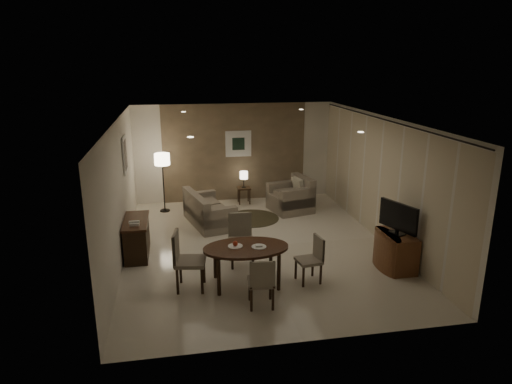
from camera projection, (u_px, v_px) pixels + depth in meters
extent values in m
cube|color=beige|center=(258.00, 246.00, 9.76)|extent=(5.50, 7.00, 0.00)
cube|color=white|center=(258.00, 120.00, 9.00)|extent=(5.50, 7.00, 0.00)
cube|color=#7D674E|center=(235.00, 152.00, 12.69)|extent=(5.50, 0.00, 2.70)
cube|color=white|center=(120.00, 192.00, 8.91)|extent=(0.00, 7.00, 2.70)
cube|color=white|center=(383.00, 179.00, 9.86)|extent=(0.00, 7.00, 2.70)
cube|color=#7D674E|center=(235.00, 153.00, 12.67)|extent=(3.96, 0.03, 2.70)
cylinder|color=black|center=(384.00, 120.00, 9.48)|extent=(0.03, 6.80, 0.03)
cube|color=silver|center=(238.00, 144.00, 12.59)|extent=(0.72, 0.03, 0.72)
cube|color=black|center=(238.00, 144.00, 12.58)|extent=(0.34, 0.01, 0.34)
cube|color=silver|center=(125.00, 155.00, 9.90)|extent=(0.03, 0.60, 0.80)
cube|color=gray|center=(125.00, 155.00, 9.91)|extent=(0.01, 0.46, 0.64)
cylinder|color=white|center=(190.00, 137.00, 7.06)|extent=(0.10, 0.10, 0.01)
cylinder|color=white|center=(361.00, 132.00, 7.55)|extent=(0.10, 0.10, 0.01)
cylinder|color=white|center=(184.00, 112.00, 10.46)|extent=(0.10, 0.10, 0.01)
cylinder|color=white|center=(301.00, 109.00, 10.95)|extent=(0.10, 0.10, 0.01)
cylinder|color=white|center=(235.00, 246.00, 7.95)|extent=(0.26, 0.26, 0.02)
cylinder|color=white|center=(259.00, 247.00, 7.92)|extent=(0.26, 0.26, 0.02)
sphere|color=#B92D15|center=(235.00, 243.00, 7.93)|extent=(0.09, 0.09, 0.09)
cube|color=white|center=(259.00, 246.00, 7.92)|extent=(0.12, 0.08, 0.03)
cylinder|color=#413A24|center=(252.00, 218.00, 11.45)|extent=(1.35, 1.35, 0.01)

